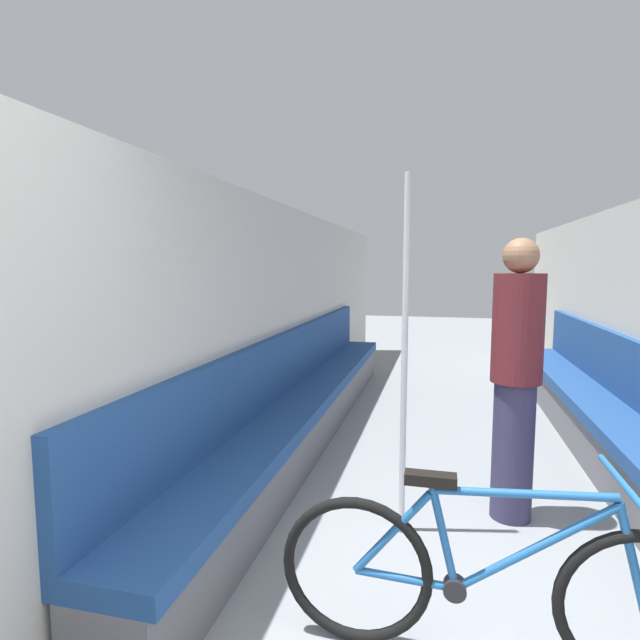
{
  "coord_description": "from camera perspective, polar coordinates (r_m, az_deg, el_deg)",
  "views": [
    {
      "loc": [
        -0.08,
        -0.64,
        1.56
      ],
      "look_at": [
        -0.81,
        2.34,
        1.23
      ],
      "focal_mm": 28.0,
      "sensor_mm": 36.0,
      "label": 1
    }
  ],
  "objects": [
    {
      "name": "grab_pole_near",
      "position": [
        2.91,
        9.62,
        -4.8
      ],
      "size": [
        0.08,
        0.08,
        2.08
      ],
      "color": "gray",
      "rests_on": "ground"
    },
    {
      "name": "passenger_standing",
      "position": [
        3.27,
        21.47,
        -6.03
      ],
      "size": [
        0.3,
        0.3,
        1.73
      ],
      "rotation": [
        0.0,
        0.0,
        0.12
      ],
      "color": "#332D4C",
      "rests_on": "ground"
    },
    {
      "name": "bench_seat_row_left",
      "position": [
        4.56,
        -1.57,
        -9.65
      ],
      "size": [
        0.46,
        5.71,
        0.98
      ],
      "color": "#5B5B60",
      "rests_on": "ground"
    },
    {
      "name": "bench_seat_row_right",
      "position": [
        4.6,
        30.36,
        -10.37
      ],
      "size": [
        0.46,
        5.71,
        0.98
      ],
      "color": "#5B5B60",
      "rests_on": "ground"
    },
    {
      "name": "wall_left",
      "position": [
        4.34,
        -5.3,
        -0.62
      ],
      "size": [
        0.1,
        10.07,
        2.1
      ],
      "primitive_type": "cube",
      "color": "beige",
      "rests_on": "ground"
    },
    {
      "name": "bicycle",
      "position": [
        2.28,
        18.88,
        -26.58
      ],
      "size": [
        1.69,
        0.46,
        0.81
      ],
      "rotation": [
        0.0,
        0.0,
        0.07
      ],
      "color": "black",
      "rests_on": "ground"
    }
  ]
}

